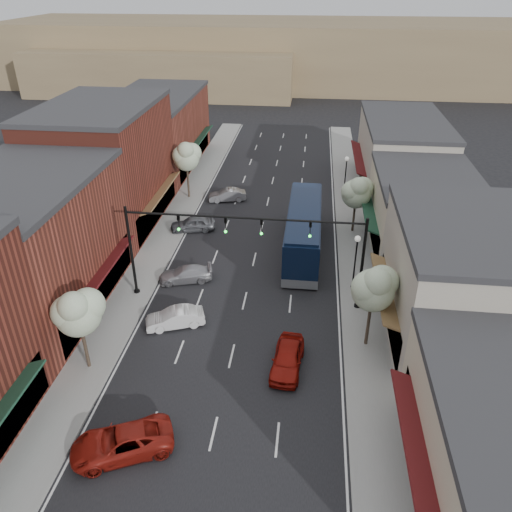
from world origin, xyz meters
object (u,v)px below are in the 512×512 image
(coach_bus, at_px, (304,230))
(parked_car_e, at_px, (227,195))
(signal_mast_right, at_px, (327,249))
(tree_right_far, at_px, (357,191))
(parked_car_b, at_px, (175,318))
(red_hatchback, at_px, (287,358))
(lamp_post_far, at_px, (346,170))
(parked_car_c, at_px, (185,274))
(lamp_post_near, at_px, (356,254))
(signal_mast_left, at_px, (163,240))
(tree_right_near, at_px, (374,287))
(parked_car_a, at_px, (122,442))
(parked_car_d, at_px, (193,224))
(tree_left_near, at_px, (78,311))
(tree_left_far, at_px, (187,156))

(coach_bus, relative_size, parked_car_e, 3.26)
(signal_mast_right, relative_size, parked_car_e, 2.14)
(tree_right_far, distance_m, parked_car_b, 20.12)
(red_hatchback, height_order, parked_car_e, red_hatchback)
(tree_right_far, bearing_deg, lamp_post_far, 93.88)
(tree_right_far, relative_size, lamp_post_far, 1.22)
(red_hatchback, height_order, parked_car_c, red_hatchback)
(lamp_post_near, relative_size, parked_car_e, 1.16)
(lamp_post_far, bearing_deg, signal_mast_left, -123.86)
(signal_mast_left, bearing_deg, tree_right_near, -16.19)
(lamp_post_near, distance_m, parked_car_a, 20.22)
(signal_mast_right, distance_m, red_hatchback, 7.99)
(coach_bus, relative_size, red_hatchback, 2.91)
(parked_car_d, bearing_deg, signal_mast_right, 32.51)
(parked_car_c, bearing_deg, parked_car_b, -9.05)
(lamp_post_near, height_order, parked_car_e, lamp_post_near)
(tree_left_near, distance_m, lamp_post_near, 19.25)
(lamp_post_far, relative_size, parked_car_a, 0.89)
(tree_right_near, bearing_deg, parked_car_c, 154.81)
(tree_right_far, height_order, parked_car_e, tree_right_far)
(tree_right_far, xyz_separation_m, coach_bus, (-4.44, -4.01, -2.01))
(signal_mast_right, bearing_deg, tree_right_far, 77.15)
(lamp_post_far, bearing_deg, signal_mast_right, -96.22)
(tree_right_far, bearing_deg, red_hatchback, -104.70)
(lamp_post_far, distance_m, parked_car_e, 12.44)
(parked_car_a, distance_m, parked_car_d, 24.28)
(red_hatchback, relative_size, parked_car_a, 0.86)
(tree_left_near, bearing_deg, parked_car_b, 48.81)
(tree_right_near, bearing_deg, signal_mast_right, 123.91)
(parked_car_d, bearing_deg, red_hatchback, 13.67)
(lamp_post_near, distance_m, parked_car_c, 12.88)
(signal_mast_right, bearing_deg, tree_left_near, -149.86)
(tree_left_far, bearing_deg, parked_car_c, -77.82)
(tree_left_near, bearing_deg, parked_car_d, 83.72)
(parked_car_e, bearing_deg, lamp_post_near, 24.24)
(tree_right_far, relative_size, tree_left_near, 0.95)
(tree_right_near, distance_m, tree_left_near, 17.08)
(coach_bus, distance_m, parked_car_a, 23.05)
(signal_mast_left, distance_m, red_hatchback, 11.91)
(parked_car_a, bearing_deg, parked_car_d, 160.63)
(red_hatchback, distance_m, parked_car_b, 8.32)
(tree_right_near, xyz_separation_m, lamp_post_near, (-0.55, 6.56, -1.45))
(lamp_post_near, xyz_separation_m, parked_car_d, (-14.00, 8.09, -2.32))
(lamp_post_far, bearing_deg, tree_left_far, -172.70)
(signal_mast_right, distance_m, coach_bus, 8.54)
(tree_right_far, bearing_deg, lamp_post_near, -93.31)
(signal_mast_left, xyz_separation_m, parked_car_c, (0.78, 2.15, -4.03))
(tree_left_far, height_order, coach_bus, tree_left_far)
(signal_mast_left, distance_m, parked_car_c, 4.64)
(tree_left_near, distance_m, parked_car_d, 19.09)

